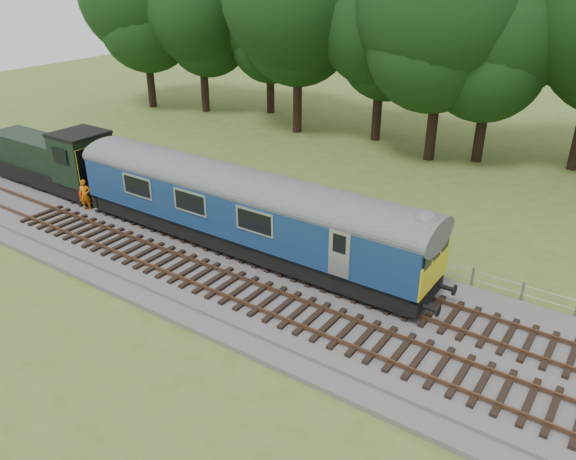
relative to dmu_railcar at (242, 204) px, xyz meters
The scene contains 9 objects.
ground 6.38m from the dmu_railcar, 13.91° to the right, with size 120.00×120.00×0.00m, color #546826.
ballast 6.31m from the dmu_railcar, 13.91° to the right, with size 70.00×7.00×0.35m, color #4C4C4F.
track_north 6.06m from the dmu_railcar, ahead, with size 67.20×2.40×0.21m.
track_south 6.76m from the dmu_railcar, 27.95° to the right, with size 67.20×2.40×0.21m.
fence 6.95m from the dmu_railcar, 28.74° to the left, with size 64.00×0.12×1.00m, color #6B6054, non-canonical shape.
tree_line 21.52m from the dmu_railcar, 74.65° to the left, with size 70.00×8.00×18.00m, color black, non-canonical shape.
dmu_railcar is the anchor object (origin of this frame).
shunter_loco 13.94m from the dmu_railcar, behind, with size 8.92×2.60×3.38m.
worker 9.94m from the dmu_railcar, behind, with size 0.61×0.40×1.67m, color orange.
Camera 1 is at (9.06, -16.41, 12.46)m, focal length 35.00 mm.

